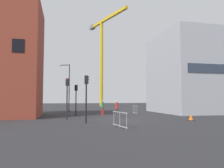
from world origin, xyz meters
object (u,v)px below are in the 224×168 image
object	(u,v)px
streetlamp_tall	(68,84)
pedestrian_walking	(102,106)
traffic_light_corner	(76,95)
traffic_light_crosswalk	(86,91)
pedestrian_waiting	(117,107)
traffic_cone_orange	(191,118)
traffic_light_near	(67,92)
construction_crane	(102,48)

from	to	relation	value
streetlamp_tall	pedestrian_walking	size ratio (longest dim) A/B	4.04
traffic_light_corner	pedestrian_walking	distance (m)	3.49
traffic_light_crosswalk	pedestrian_waiting	bearing A→B (deg)	54.12
traffic_cone_orange	streetlamp_tall	bearing A→B (deg)	124.04
traffic_cone_orange	pedestrian_waiting	bearing A→B (deg)	137.99
traffic_light_near	traffic_light_corner	world-z (taller)	traffic_light_near
pedestrian_waiting	pedestrian_walking	bearing A→B (deg)	109.91
traffic_light_near	traffic_light_crosswalk	bearing A→B (deg)	-68.04
traffic_light_near	pedestrian_walking	xyz separation A→B (m)	(4.33, 4.74, -1.60)
streetlamp_tall	construction_crane	bearing A→B (deg)	68.25
traffic_light_corner	pedestrian_walking	world-z (taller)	traffic_light_corner
pedestrian_walking	traffic_light_crosswalk	bearing A→B (deg)	-108.90
construction_crane	traffic_cone_orange	bearing A→B (deg)	-88.56
pedestrian_walking	traffic_cone_orange	size ratio (longest dim) A/B	3.21
construction_crane	traffic_light_corner	size ratio (longest dim) A/B	6.58
traffic_light_near	pedestrian_waiting	world-z (taller)	traffic_light_near
construction_crane	traffic_light_crosswalk	world-z (taller)	construction_crane
traffic_light_corner	traffic_light_crosswalk	bearing A→B (deg)	-87.82
construction_crane	traffic_light_crosswalk	distance (m)	43.55
traffic_light_near	pedestrian_walking	distance (m)	6.62
traffic_light_corner	pedestrian_waiting	size ratio (longest dim) A/B	2.06
pedestrian_waiting	traffic_light_crosswalk	bearing A→B (deg)	-125.88
traffic_light_crosswalk	construction_crane	bearing A→B (deg)	77.96
traffic_light_near	traffic_light_corner	size ratio (longest dim) A/B	1.09
construction_crane	traffic_light_crosswalk	bearing A→B (deg)	-102.04
streetlamp_tall	traffic_light_near	xyz separation A→B (m)	(-0.39, -12.55, -1.61)
construction_crane	traffic_light_corner	bearing A→B (deg)	-105.59
streetlamp_tall	traffic_light_crosswalk	bearing A→B (deg)	-86.18
streetlamp_tall	traffic_cone_orange	size ratio (longest dim) A/B	12.97
traffic_light_near	traffic_light_corner	xyz separation A→B (m)	(1.14, 4.77, -0.19)
traffic_light_crosswalk	traffic_light_corner	bearing A→B (deg)	92.18
traffic_light_near	traffic_light_crosswalk	distance (m)	3.92
pedestrian_walking	pedestrian_waiting	bearing A→B (deg)	-70.09
traffic_light_near	traffic_cone_orange	world-z (taller)	traffic_light_near
traffic_light_near	pedestrian_waiting	distance (m)	5.92
traffic_light_near	traffic_cone_orange	size ratio (longest dim) A/B	7.05
traffic_light_near	pedestrian_waiting	xyz separation A→B (m)	(5.40, 1.81, -1.62)
traffic_cone_orange	pedestrian_walking	bearing A→B (deg)	129.99
traffic_light_crosswalk	traffic_cone_orange	bearing A→B (deg)	1.60
pedestrian_walking	traffic_cone_orange	world-z (taller)	pedestrian_walking
construction_crane	traffic_light_corner	xyz separation A→B (m)	(-8.97, -32.17, -13.43)
traffic_cone_orange	traffic_light_crosswalk	bearing A→B (deg)	-178.40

